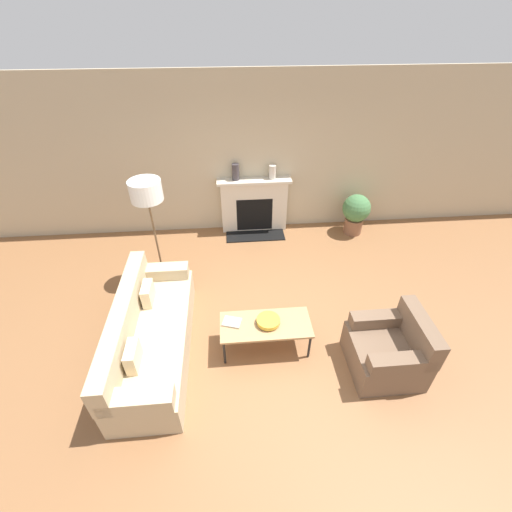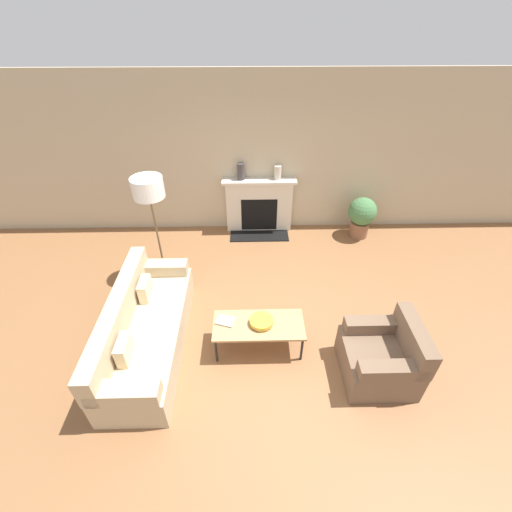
{
  "view_description": "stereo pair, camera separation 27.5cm",
  "coord_description": "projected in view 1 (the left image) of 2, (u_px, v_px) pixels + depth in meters",
  "views": [
    {
      "loc": [
        -0.33,
        -2.94,
        3.76
      ],
      "look_at": [
        0.05,
        1.41,
        0.45
      ],
      "focal_mm": 24.0,
      "sensor_mm": 36.0,
      "label": 1
    },
    {
      "loc": [
        -0.05,
        -2.95,
        3.76
      ],
      "look_at": [
        0.05,
        1.41,
        0.45
      ],
      "focal_mm": 24.0,
      "sensor_mm": 36.0,
      "label": 2
    }
  ],
  "objects": [
    {
      "name": "ground_plane",
      "position": [
        261.0,
        345.0,
        4.63
      ],
      "size": [
        18.0,
        18.0,
        0.0
      ],
      "primitive_type": "plane",
      "color": "brown"
    },
    {
      "name": "mantel_vase_left",
      "position": [
        236.0,
        172.0,
        6.2
      ],
      "size": [
        0.13,
        0.13,
        0.3
      ],
      "color": "#3D383D",
      "rests_on": "fireplace"
    },
    {
      "name": "floor_lamp",
      "position": [
        147.0,
        199.0,
        4.85
      ],
      "size": [
        0.46,
        0.46,
        1.75
      ],
      "color": "brown",
      "rests_on": "ground_plane"
    },
    {
      "name": "coffee_table",
      "position": [
        266.0,
        326.0,
        4.38
      ],
      "size": [
        1.16,
        0.52,
        0.44
      ],
      "color": "tan",
      "rests_on": "ground_plane"
    },
    {
      "name": "potted_plant",
      "position": [
        356.0,
        212.0,
        6.58
      ],
      "size": [
        0.53,
        0.53,
        0.81
      ],
      "color": "brown",
      "rests_on": "ground_plane"
    },
    {
      "name": "wall_back",
      "position": [
        245.0,
        157.0,
        6.18
      ],
      "size": [
        18.0,
        0.06,
        2.9
      ],
      "color": "#BCAD8E",
      "rests_on": "ground_plane"
    },
    {
      "name": "armchair_near",
      "position": [
        389.0,
        350.0,
        4.19
      ],
      "size": [
        0.83,
        0.83,
        0.82
      ],
      "rotation": [
        0.0,
        0.0,
        -1.57
      ],
      "color": "brown",
      "rests_on": "ground_plane"
    },
    {
      "name": "fireplace",
      "position": [
        254.0,
        206.0,
        6.64
      ],
      "size": [
        1.38,
        0.59,
        1.08
      ],
      "color": "beige",
      "rests_on": "ground_plane"
    },
    {
      "name": "mantel_vase_center_left",
      "position": [
        272.0,
        172.0,
        6.26
      ],
      "size": [
        0.13,
        0.13,
        0.25
      ],
      "color": "beige",
      "rests_on": "fireplace"
    },
    {
      "name": "couch",
      "position": [
        150.0,
        335.0,
        4.37
      ],
      "size": [
        0.83,
        2.25,
        0.84
      ],
      "rotation": [
        0.0,
        0.0,
        1.57
      ],
      "color": "tan",
      "rests_on": "ground_plane"
    },
    {
      "name": "book",
      "position": [
        232.0,
        322.0,
        4.37
      ],
      "size": [
        0.27,
        0.23,
        0.02
      ],
      "rotation": [
        0.0,
        0.0,
        -0.3
      ],
      "color": "#B2A893",
      "rests_on": "coffee_table"
    },
    {
      "name": "bowl",
      "position": [
        268.0,
        321.0,
        4.34
      ],
      "size": [
        0.3,
        0.3,
        0.08
      ],
      "color": "gold",
      "rests_on": "coffee_table"
    }
  ]
}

